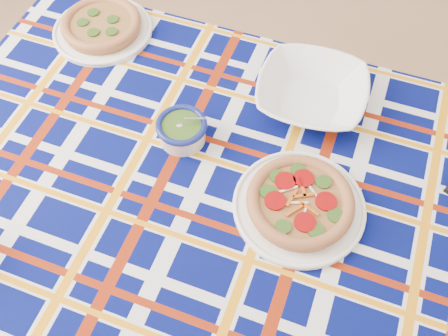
# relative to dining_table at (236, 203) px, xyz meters

# --- Properties ---
(floor) EXTENTS (4.00, 4.00, 0.00)m
(floor) POSITION_rel_dining_table_xyz_m (0.20, 0.54, -0.64)
(floor) COLOR #9D6E51
(floor) RESTS_ON ground
(dining_table) EXTENTS (1.71, 1.31, 0.71)m
(dining_table) POSITION_rel_dining_table_xyz_m (0.00, 0.00, 0.00)
(dining_table) COLOR brown
(dining_table) RESTS_ON floor
(tablecloth) EXTENTS (1.75, 1.35, 0.10)m
(tablecloth) POSITION_rel_dining_table_xyz_m (-0.00, 0.00, 0.02)
(tablecloth) COLOR #040A4F
(tablecloth) RESTS_ON dining_table
(main_focaccia_plate) EXTENTS (0.33, 0.33, 0.06)m
(main_focaccia_plate) POSITION_rel_dining_table_xyz_m (0.14, -0.04, 0.10)
(main_focaccia_plate) COLOR #936034
(main_focaccia_plate) RESTS_ON tablecloth
(pesto_bowl) EXTENTS (0.15, 0.15, 0.07)m
(pesto_bowl) POSITION_rel_dining_table_xyz_m (-0.14, 0.13, 0.11)
(pesto_bowl) COLOR #233F11
(pesto_bowl) RESTS_ON tablecloth
(serving_bowl) EXTENTS (0.32, 0.32, 0.07)m
(serving_bowl) POSITION_rel_dining_table_xyz_m (0.16, 0.27, 0.11)
(serving_bowl) COLOR white
(serving_bowl) RESTS_ON tablecloth
(second_focaccia_plate) EXTENTS (0.34, 0.34, 0.05)m
(second_focaccia_plate) POSITION_rel_dining_table_xyz_m (-0.41, 0.47, 0.10)
(second_focaccia_plate) COLOR #936034
(second_focaccia_plate) RESTS_ON tablecloth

